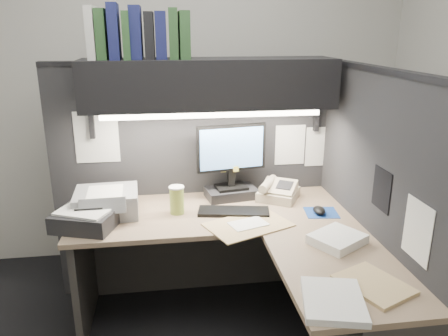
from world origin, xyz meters
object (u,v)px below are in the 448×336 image
Objects in this scene: overhead_shelf at (210,83)px; coffee_cup at (177,201)px; monitor at (231,169)px; printer at (107,202)px; keyboard at (234,212)px; notebook_stack at (86,219)px; desk at (283,298)px; telephone at (278,192)px.

overhead_shelf reaches higher than coffee_cup.
monitor reaches higher than printer.
notebook_stack is (-0.87, -0.08, 0.04)m from keyboard.
coffee_cup is 0.43m from printer.
coffee_cup is at bearing -9.69° from printer.
desk is 4.54× the size of printer.
printer is (-0.43, 0.05, -0.01)m from coffee_cup.
overhead_shelf is 0.59m from monitor.
notebook_stack is (-0.52, -0.13, -0.03)m from coffee_cup.
overhead_shelf is 3.55× the size of keyboard.
coffee_cup is at bearing -159.26° from monitor.
monitor is 0.45m from coffee_cup.
keyboard is 0.36m from coffee_cup.
desk is 0.62m from keyboard.
monitor reaches higher than keyboard.
desk is at bearing -71.12° from telephone.
notebook_stack is at bearing -168.17° from monitor.
keyboard is at bearing 109.96° from desk.
desk is at bearing -22.33° from notebook_stack.
monitor is at bearing 8.85° from overhead_shelf.
keyboard is (-0.19, 0.51, 0.30)m from desk.
overhead_shelf reaches higher than keyboard.
overhead_shelf is at bearing 39.57° from coffee_cup.
telephone is 1.52× the size of coffee_cup.
printer reaches higher than notebook_stack.
telephone is 1.24m from notebook_stack.
keyboard is 1.17× the size of printer.
overhead_shelf is at bearing 22.88° from notebook_stack.
notebook_stack is (-0.90, -0.34, -0.15)m from monitor.
desk is at bearing -68.21° from overhead_shelf.
keyboard is at bearing -104.73° from monitor.
coffee_cup reaches higher than printer.
keyboard is at bearing -64.51° from overhead_shelf.
printer is at bearing 173.15° from coffee_cup.
telephone is 0.70m from coffee_cup.
monitor is at bearing 101.57° from desk.
printer is at bearing -177.12° from keyboard.
printer is (-1.11, -0.10, 0.03)m from telephone.
overhead_shelf is 0.85m from telephone.
desk is at bearing -46.58° from coffee_cup.
notebook_stack is at bearing -166.29° from coffee_cup.
printer is 1.12× the size of notebook_stack.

